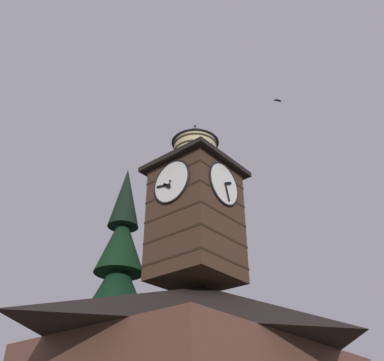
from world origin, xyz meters
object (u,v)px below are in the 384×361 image
clock_tower (195,206)px  flying_bird_high (278,100)px  pine_tree_behind (113,338)px  moon (79,308)px

clock_tower → flying_bird_high: bearing=152.1°
pine_tree_behind → moon: 35.61m
clock_tower → moon: clock_tower is taller
clock_tower → pine_tree_behind: 7.70m
pine_tree_behind → flying_bird_high: flying_bird_high is taller
clock_tower → moon: (-18.14, -34.28, 4.27)m
moon → flying_bird_high: bearing=70.5°
pine_tree_behind → flying_bird_high: (-5.13, 7.99, 14.34)m
pine_tree_behind → clock_tower: bearing=90.8°
clock_tower → flying_bird_high: flying_bird_high is taller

